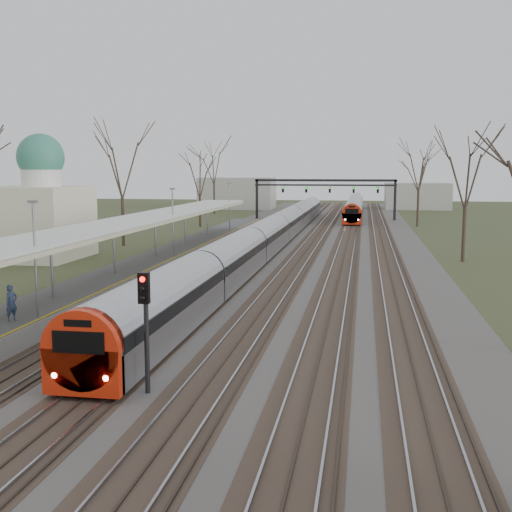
{
  "coord_description": "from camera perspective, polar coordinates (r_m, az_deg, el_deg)",
  "views": [
    {
      "loc": [
        6.09,
        -11.09,
        7.28
      ],
      "look_at": [
        -0.53,
        28.1,
        2.0
      ],
      "focal_mm": 45.0,
      "sensor_mm": 36.0,
      "label": 1
    }
  ],
  "objects": [
    {
      "name": "passenger",
      "position": [
        28.82,
        -20.91,
        -3.94
      ],
      "size": [
        0.55,
        0.67,
        1.56
      ],
      "primitive_type": "imported",
      "rotation": [
        0.0,
        0.0,
        1.2
      ],
      "color": "navy",
      "rests_on": "platform"
    },
    {
      "name": "dome_building",
      "position": [
        56.53,
        -19.94,
        3.5
      ],
      "size": [
        10.0,
        8.0,
        10.3
      ],
      "color": "beige",
      "rests_on": "ground"
    },
    {
      "name": "signal_post",
      "position": [
        20.89,
        -9.81,
        -5.15
      ],
      "size": [
        0.35,
        0.45,
        4.1
      ],
      "color": "black",
      "rests_on": "ground"
    },
    {
      "name": "canopy",
      "position": [
        46.73,
        -9.36,
        3.35
      ],
      "size": [
        4.1,
        50.0,
        3.11
      ],
      "color": "slate",
      "rests_on": "platform"
    },
    {
      "name": "platform",
      "position": [
        51.35,
        -7.65,
        -0.09
      ],
      "size": [
        3.5,
        69.0,
        1.0
      ],
      "primitive_type": "cube",
      "color": "#9E9B93",
      "rests_on": "ground"
    },
    {
      "name": "signal_gantry",
      "position": [
        96.29,
        6.16,
        6.11
      ],
      "size": [
        21.0,
        0.59,
        6.08
      ],
      "color": "black",
      "rests_on": "ground"
    },
    {
      "name": "track_bed",
      "position": [
        66.74,
        4.52,
        1.34
      ],
      "size": [
        24.0,
        160.0,
        0.22
      ],
      "color": "#474442",
      "rests_on": "ground"
    },
    {
      "name": "train_near",
      "position": [
        63.77,
        1.8,
        2.34
      ],
      "size": [
        2.62,
        90.21,
        3.05
      ],
      "color": "#999BA2",
      "rests_on": "ground"
    },
    {
      "name": "tree_east_far",
      "position": [
        53.68,
        18.21,
        7.2
      ],
      "size": [
        5.0,
        5.0,
        10.3
      ],
      "color": "#2D231C",
      "rests_on": "ground"
    },
    {
      "name": "train_far",
      "position": [
        107.25,
        8.75,
        4.38
      ],
      "size": [
        2.62,
        45.21,
        3.05
      ],
      "color": "#999BA2",
      "rests_on": "ground"
    },
    {
      "name": "tree_west_far",
      "position": [
        63.45,
        -11.88,
        8.07
      ],
      "size": [
        5.5,
        5.5,
        11.33
      ],
      "color": "#2D231C",
      "rests_on": "ground"
    }
  ]
}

